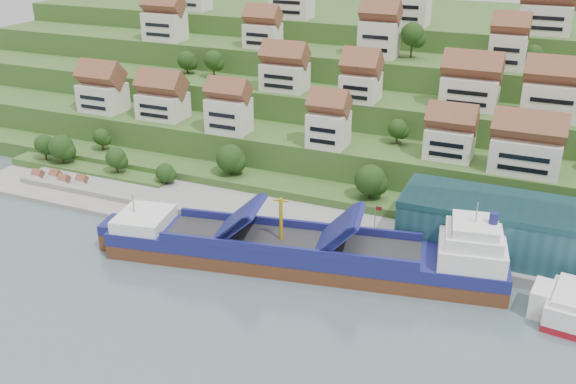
% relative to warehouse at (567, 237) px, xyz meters
% --- Properties ---
extents(ground, '(300.00, 300.00, 0.00)m').
position_rel_warehouse_xyz_m(ground, '(-52.00, -17.00, -7.20)').
color(ground, slate).
rests_on(ground, ground).
extents(quay, '(180.00, 14.00, 2.20)m').
position_rel_warehouse_xyz_m(quay, '(-32.00, -2.00, -6.10)').
color(quay, gray).
rests_on(quay, ground).
extents(pebble_beach, '(45.00, 20.00, 1.00)m').
position_rel_warehouse_xyz_m(pebble_beach, '(-110.00, -5.00, -6.70)').
color(pebble_beach, gray).
rests_on(pebble_beach, ground).
extents(hillside, '(260.00, 128.00, 31.00)m').
position_rel_warehouse_xyz_m(hillside, '(-52.00, 86.55, 3.46)').
color(hillside, '#2D4C1E').
rests_on(hillside, ground).
extents(hillside_village, '(153.06, 62.15, 29.26)m').
position_rel_warehouse_xyz_m(hillside_village, '(-45.62, 44.48, 17.34)').
color(hillside_village, silver).
rests_on(hillside_village, ground).
extents(hillside_trees, '(140.10, 62.87, 31.70)m').
position_rel_warehouse_xyz_m(hillside_trees, '(-61.38, 24.83, 8.37)').
color(hillside_trees, '#214015').
rests_on(hillside_trees, ground).
extents(warehouse, '(60.00, 15.00, 10.00)m').
position_rel_warehouse_xyz_m(warehouse, '(0.00, 0.00, 0.00)').
color(warehouse, '#1F4A55').
rests_on(warehouse, quay).
extents(flagpole, '(1.28, 0.16, 8.00)m').
position_rel_warehouse_xyz_m(flagpole, '(-33.89, -7.00, -0.32)').
color(flagpole, gray).
rests_on(flagpole, quay).
extents(beach_huts, '(14.40, 3.70, 2.20)m').
position_rel_warehouse_xyz_m(beach_huts, '(-112.00, -6.25, -5.10)').
color(beach_huts, white).
rests_on(beach_huts, pebble_beach).
extents(cargo_ship, '(75.09, 24.18, 16.41)m').
position_rel_warehouse_xyz_m(cargo_ship, '(-42.99, -17.05, -4.04)').
color(cargo_ship, '#542E19').
rests_on(cargo_ship, ground).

